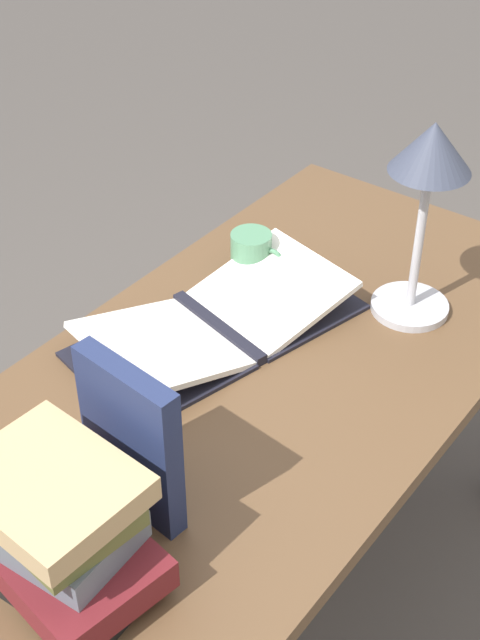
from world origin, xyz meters
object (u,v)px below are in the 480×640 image
Objects in this scene: book_stack_tall at (57,529)px; coffee_mug at (252,253)px; book_standing_upright at (131,440)px; open_book at (218,322)px; reading_lamp at (428,176)px.

book_stack_tall reaches higher than coffee_mug.
book_stack_tall is at bearing 7.33° from book_standing_upright.
open_book is 0.22m from coffee_mug.
book_stack_tall reaches higher than open_book.
book_standing_upright is (-0.16, -0.01, 0.04)m from book_stack_tall.
book_standing_upright is 0.67m from coffee_mug.
coffee_mug is at bearing -147.40° from open_book.
book_standing_upright is 0.67× the size of reading_lamp.
open_book is 0.48m from reading_lamp.
open_book is 1.51× the size of reading_lamp.
reading_lamp is at bearing 104.15° from coffee_mug.
book_stack_tall is at bearing 17.28° from coffee_mug.
coffee_mug is (-0.20, -0.07, 0.02)m from open_book.
coffee_mug is at bearing -75.85° from reading_lamp.
book_standing_upright is 0.73m from reading_lamp.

